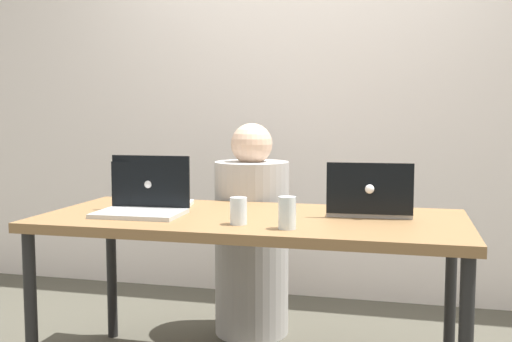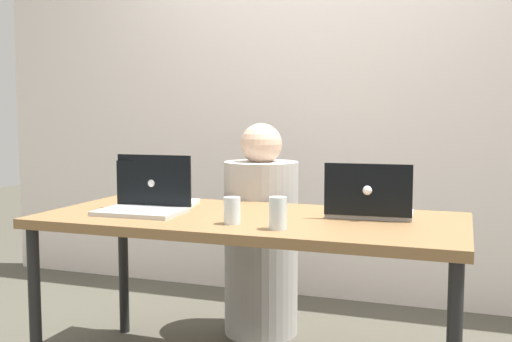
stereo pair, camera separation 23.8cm
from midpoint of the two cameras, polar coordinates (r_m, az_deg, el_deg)
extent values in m
cube|color=silver|center=(3.74, 2.78, 8.62)|extent=(4.55, 0.10, 2.70)
cube|color=olive|center=(2.49, -3.18, -4.75)|extent=(1.75, 0.78, 0.04)
cylinder|color=black|center=(2.66, -23.15, -12.53)|extent=(0.05, 0.05, 0.68)
cylinder|color=black|center=(3.20, -15.71, -9.24)|extent=(0.05, 0.05, 0.68)
cylinder|color=black|center=(2.80, 15.71, -11.35)|extent=(0.05, 0.05, 0.68)
cylinder|color=#B0ADA8|center=(3.13, -2.61, -7.34)|extent=(0.46, 0.46, 0.90)
sphere|color=beige|center=(3.05, -2.65, 2.58)|extent=(0.21, 0.21, 0.21)
cube|color=silver|center=(2.80, -12.04, -3.15)|extent=(0.37, 0.28, 0.02)
cube|color=black|center=(2.68, -12.68, -1.23)|extent=(0.33, 0.08, 0.20)
sphere|color=white|center=(2.67, -12.76, -1.26)|extent=(0.04, 0.04, 0.04)
cube|color=#B4B3B6|center=(2.56, 8.13, -3.88)|extent=(0.36, 0.25, 0.02)
cube|color=black|center=(2.43, 8.03, -1.69)|extent=(0.35, 0.03, 0.21)
sphere|color=white|center=(2.41, 8.01, -1.73)|extent=(0.04, 0.04, 0.04)
cube|color=#B7B9B9|center=(2.56, -13.69, -3.97)|extent=(0.36, 0.25, 0.02)
cube|color=black|center=(2.66, -12.55, -0.97)|extent=(0.35, 0.02, 0.22)
sphere|color=white|center=(2.67, -12.41, -0.94)|extent=(0.04, 0.04, 0.04)
cylinder|color=silver|center=(2.30, -4.76, -3.82)|extent=(0.07, 0.07, 0.10)
cylinder|color=silver|center=(2.30, -4.75, -4.40)|extent=(0.06, 0.06, 0.06)
cylinder|color=silver|center=(2.20, -0.12, -4.02)|extent=(0.07, 0.07, 0.12)
cylinder|color=silver|center=(2.20, -0.12, -4.72)|extent=(0.06, 0.06, 0.07)
camera|label=1|loc=(0.12, -92.68, -0.25)|focal=42.00mm
camera|label=2|loc=(0.12, 87.32, 0.25)|focal=42.00mm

